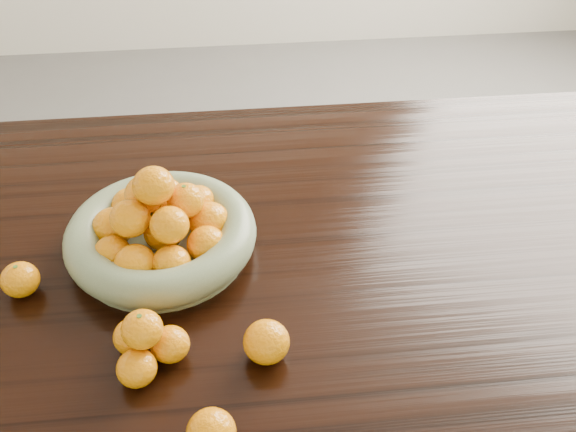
{
  "coord_description": "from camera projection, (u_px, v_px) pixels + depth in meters",
  "views": [
    {
      "loc": [
        -0.11,
        -0.89,
        1.56
      ],
      "look_at": [
        -0.02,
        -0.02,
        0.83
      ],
      "focal_mm": 40.0,
      "sensor_mm": 36.0,
      "label": 1
    }
  ],
  "objects": [
    {
      "name": "fruit_bowl",
      "position": [
        161.0,
        231.0,
        1.16
      ],
      "size": [
        0.35,
        0.35,
        0.18
      ],
      "rotation": [
        0.0,
        0.0,
        -0.06
      ],
      "color": "gray",
      "rests_on": "dining_table"
    },
    {
      "name": "loose_orange_2",
      "position": [
        266.0,
        342.0,
        0.98
      ],
      "size": [
        0.07,
        0.07,
        0.07
      ],
      "primitive_type": "ellipsoid",
      "color": "orange",
      "rests_on": "dining_table"
    },
    {
      "name": "orange_pyramid",
      "position": [
        145.0,
        344.0,
        0.97
      ],
      "size": [
        0.12,
        0.12,
        0.1
      ],
      "rotation": [
        0.0,
        0.0,
        -0.35
      ],
      "color": "orange",
      "rests_on": "dining_table"
    },
    {
      "name": "dining_table",
      "position": [
        297.0,
        275.0,
        1.27
      ],
      "size": [
        2.0,
        1.0,
        0.75
      ],
      "color": "black",
      "rests_on": "ground"
    },
    {
      "name": "loose_orange_0",
      "position": [
        20.0,
        280.0,
        1.09
      ],
      "size": [
        0.06,
        0.06,
        0.06
      ],
      "primitive_type": "ellipsoid",
      "color": "orange",
      "rests_on": "dining_table"
    }
  ]
}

